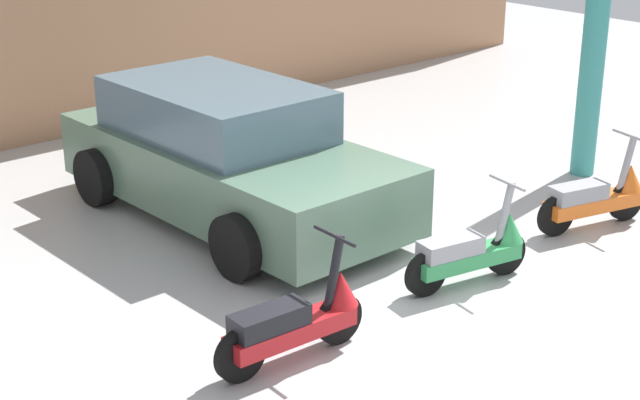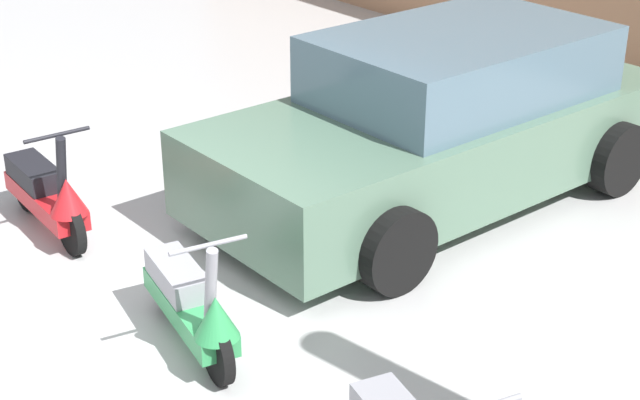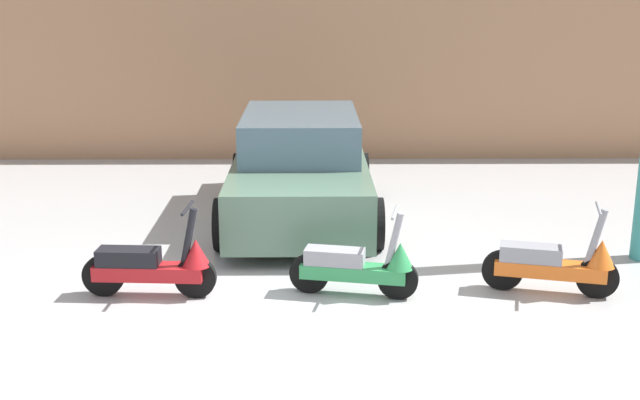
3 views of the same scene
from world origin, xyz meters
name	(u,v)px [view 1 (image 1 of 3)]	position (x,y,z in m)	size (l,w,h in m)	color
ground_plane	(485,332)	(0.00, 0.00, 0.00)	(28.00, 28.00, 0.00)	#B2B2B2
wall_back	(49,8)	(0.00, 7.70, 1.82)	(19.60, 0.12, 3.63)	tan
scooter_front_left	(297,319)	(-1.50, 0.74, 0.36)	(1.44, 0.52, 1.01)	black
scooter_front_right	(473,250)	(0.67, 0.74, 0.34)	(1.38, 0.57, 0.97)	black
scooter_front_center	(597,196)	(2.79, 0.78, 0.35)	(1.40, 0.64, 1.00)	black
car_rear_left	(227,155)	(0.00, 3.72, 0.71)	(2.12, 4.36, 1.48)	#51705B
support_column_side	(596,30)	(4.19, 1.91, 1.82)	(0.30, 0.30, 3.63)	teal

